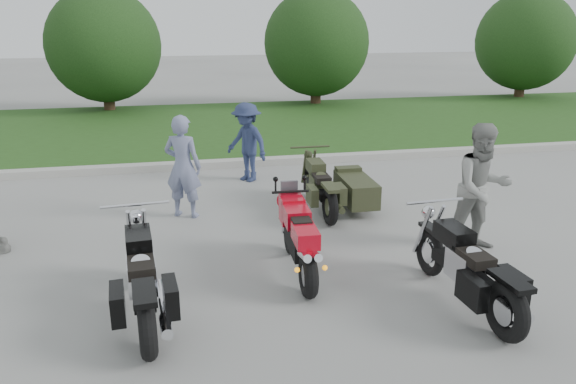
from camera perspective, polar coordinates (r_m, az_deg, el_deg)
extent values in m
plane|color=#A0A09A|center=(6.64, -1.79, -10.80)|extent=(80.00, 80.00, 0.00)
cube|color=#AAA8A0|center=(12.20, -6.70, 2.87)|extent=(60.00, 0.30, 0.15)
cube|color=#2D5F20|center=(16.24, -8.06, 6.51)|extent=(60.00, 8.00, 0.14)
cylinder|color=#3F2B1C|center=(19.53, -17.76, 9.31)|extent=(0.36, 0.36, 1.20)
sphere|color=#193312|center=(19.39, -18.21, 13.98)|extent=(3.60, 3.60, 3.60)
cylinder|color=#3F2B1C|center=(20.06, 2.84, 10.31)|extent=(0.36, 0.36, 1.20)
sphere|color=#193312|center=(19.91, 2.91, 14.88)|extent=(3.60, 3.60, 3.60)
cylinder|color=#3F2B1C|center=(23.37, 22.51, 10.06)|extent=(0.36, 0.36, 1.20)
sphere|color=#193312|center=(23.25, 22.99, 13.96)|extent=(3.60, 3.60, 3.60)
torus|color=black|center=(6.56, 2.09, -8.49)|extent=(0.19, 0.56, 0.55)
torus|color=black|center=(7.72, 0.18, -4.39)|extent=(0.13, 0.54, 0.53)
cube|color=black|center=(7.01, 1.13, -4.80)|extent=(0.28, 0.81, 0.31)
cube|color=#B60717|center=(7.11, 0.84, -2.40)|extent=(0.32, 0.50, 0.23)
cube|color=#B60717|center=(6.57, 1.78, -4.47)|extent=(0.28, 0.50, 0.20)
cube|color=black|center=(6.80, 1.32, -3.02)|extent=(0.24, 0.32, 0.09)
cube|color=#B60717|center=(7.43, 0.38, -1.80)|extent=(0.31, 0.37, 0.35)
cylinder|color=silver|center=(6.39, 1.66, -6.51)|extent=(0.11, 0.41, 0.19)
cylinder|color=silver|center=(6.42, 2.75, -6.43)|extent=(0.11, 0.41, 0.19)
torus|color=black|center=(5.64, -14.13, -13.09)|extent=(0.22, 0.68, 0.67)
torus|color=black|center=(7.09, -14.82, -6.67)|extent=(0.17, 0.64, 0.63)
cube|color=black|center=(6.32, -14.58, -8.80)|extent=(0.32, 1.19, 0.14)
cube|color=silver|center=(6.28, -14.63, -8.16)|extent=(0.33, 0.46, 0.34)
cube|color=black|center=(6.44, -14.94, -4.85)|extent=(0.32, 0.56, 0.22)
cube|color=black|center=(6.08, -14.70, -7.25)|extent=(0.32, 0.51, 0.12)
cube|color=black|center=(5.47, -14.40, -9.90)|extent=(0.26, 0.56, 0.06)
cylinder|color=silver|center=(6.08, -12.63, -11.21)|extent=(0.19, 1.08, 0.10)
torus|color=black|center=(6.15, 21.34, -11.22)|extent=(0.20, 0.65, 0.64)
torus|color=black|center=(7.32, 14.21, -5.96)|extent=(0.15, 0.61, 0.60)
cube|color=black|center=(6.68, 17.51, -7.73)|extent=(0.28, 1.14, 0.13)
cube|color=silver|center=(6.65, 17.57, -7.14)|extent=(0.31, 0.44, 0.33)
cube|color=black|center=(6.76, 16.50, -4.18)|extent=(0.30, 0.53, 0.21)
cube|color=black|center=(6.47, 18.37, -6.26)|extent=(0.29, 0.49, 0.11)
cube|color=black|center=(6.00, 21.70, -8.38)|extent=(0.24, 0.53, 0.06)
cylinder|color=silver|center=(6.58, 20.20, -9.68)|extent=(0.16, 1.04, 0.09)
torus|color=black|center=(8.75, 4.29, -1.51)|extent=(0.16, 0.60, 0.60)
torus|color=black|center=(10.09, 2.18, 1.06)|extent=(0.12, 0.57, 0.56)
cube|color=black|center=(9.39, 3.17, 0.33)|extent=(0.21, 1.06, 0.12)
cube|color=#31361F|center=(9.37, 3.18, 0.74)|extent=(0.27, 0.40, 0.31)
cube|color=#31361F|center=(9.55, 2.83, 2.61)|extent=(0.26, 0.49, 0.19)
cube|color=black|center=(9.20, 3.39, 1.45)|extent=(0.25, 0.44, 0.11)
cube|color=#31361F|center=(8.65, 4.34, 0.47)|extent=(0.20, 0.49, 0.05)
cylinder|color=#31361F|center=(9.18, 4.58, -0.92)|extent=(0.10, 0.97, 0.09)
cube|color=#31361F|center=(9.48, 6.92, 0.27)|extent=(0.50, 1.15, 0.40)
torus|color=black|center=(9.58, 8.15, -0.26)|extent=(0.11, 0.50, 0.49)
imported|color=slate|center=(9.12, -10.62, 2.56)|extent=(0.72, 0.62, 1.67)
imported|color=gray|center=(8.10, 19.11, 0.38)|extent=(0.88, 0.69, 1.79)
imported|color=navy|center=(11.00, -4.20, 5.06)|extent=(1.06, 1.14, 1.55)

